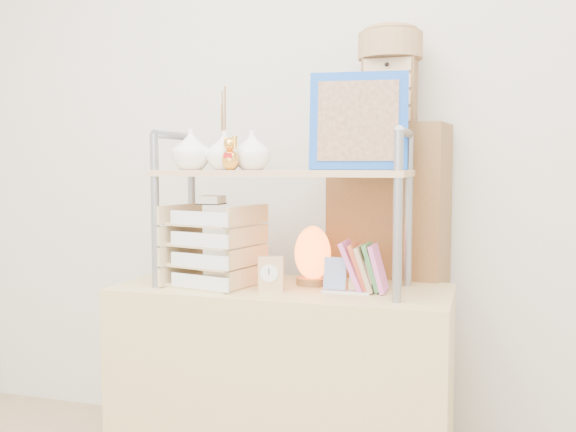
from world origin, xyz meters
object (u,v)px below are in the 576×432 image
(salt_lamp, at_px, (313,255))
(cabinet, at_px, (388,293))
(desk, at_px, (283,387))
(letter_tray, at_px, (212,250))

(salt_lamp, bearing_deg, cabinet, 51.93)
(cabinet, height_order, salt_lamp, cabinet)
(desk, bearing_deg, letter_tray, -167.43)
(letter_tray, bearing_deg, desk, 12.57)
(cabinet, bearing_deg, desk, -124.02)
(cabinet, bearing_deg, salt_lamp, -120.43)
(desk, xyz_separation_m, letter_tray, (-0.25, -0.06, 0.51))
(desk, relative_size, cabinet, 0.89)
(desk, distance_m, salt_lamp, 0.50)
(cabinet, xyz_separation_m, salt_lamp, (-0.24, -0.30, 0.19))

